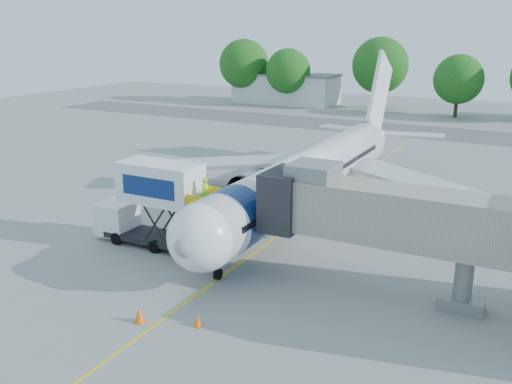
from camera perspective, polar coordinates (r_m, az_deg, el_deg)
The scene contains 14 objects.
ground at distance 39.88m, azimuth 3.33°, elevation -3.58°, with size 160.00×160.00×0.00m, color gray.
guidance_line at distance 39.88m, azimuth 3.33°, elevation -3.57°, with size 0.15×70.00×0.01m, color yellow.
taxiway_strip at distance 78.92m, azimuth 16.15°, elevation 5.80°, with size 120.00×10.00×0.01m, color #59595B.
aircraft at distance 42.64m, azimuth 5.69°, elevation 1.84°, with size 34.17×37.73×11.35m.
jet_bridge at distance 29.66m, azimuth 11.93°, elevation -2.14°, with size 13.90×3.20×6.60m.
catering_hiloader at distance 36.40m, azimuth -10.27°, elevation -1.20°, with size 8.50×2.44×5.50m.
ground_tug at distance 26.06m, azimuth -11.54°, elevation -13.64°, with size 3.66×2.73×1.31m.
safety_cone_a at distance 27.42m, azimuth -5.83°, elevation -12.70°, with size 0.39×0.39×0.61m.
safety_cone_b at distance 28.15m, azimuth -11.59°, elevation -11.97°, with size 0.49×0.49×0.79m.
outbuilding_left at distance 104.29m, azimuth 3.03°, elevation 10.31°, with size 18.40×8.40×5.30m.
tree_a at distance 105.10m, azimuth -1.21°, elevation 12.67°, with size 8.85×8.85×11.29m.
tree_b at distance 100.37m, azimuth 3.23°, elevation 11.97°, with size 7.72×7.72×9.84m.
tree_c at distance 98.93m, azimuth 12.31°, elevation 12.27°, with size 9.26×9.26×11.81m.
tree_d at distance 92.59m, azimuth 19.60°, elevation 10.57°, with size 7.42×7.42×9.47m.
Camera 1 is at (15.36, -34.21, 13.57)m, focal length 40.00 mm.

